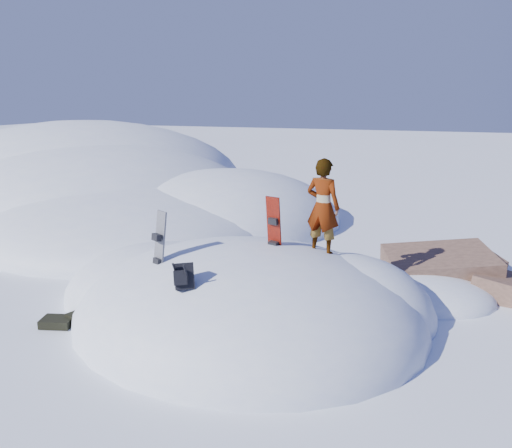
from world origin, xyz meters
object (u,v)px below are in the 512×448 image
(snowboard_red, at_px, (274,235))
(snowboard_dark, at_px, (159,252))
(person, at_px, (323,207))
(backpack, at_px, (183,276))

(snowboard_red, height_order, snowboard_dark, snowboard_red)
(snowboard_dark, bearing_deg, snowboard_red, 63.18)
(snowboard_dark, xyz_separation_m, person, (2.74, 1.63, 0.72))
(snowboard_dark, bearing_deg, backpack, -12.61)
(snowboard_red, distance_m, backpack, 2.31)
(snowboard_red, bearing_deg, backpack, -97.73)
(person, bearing_deg, snowboard_dark, 45.84)
(snowboard_red, xyz_separation_m, person, (0.87, 0.38, 0.56))
(backpack, height_order, person, person)
(snowboard_red, distance_m, person, 1.10)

